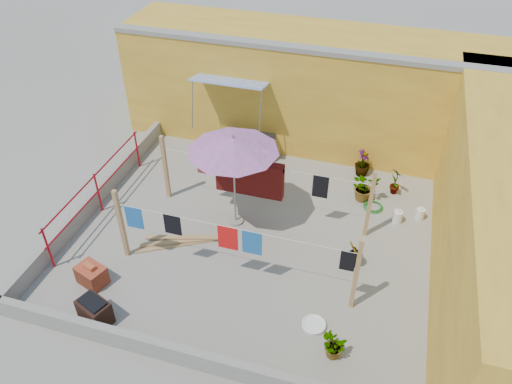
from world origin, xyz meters
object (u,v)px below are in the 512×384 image
brick_stack (92,275)px  water_jug_a (420,214)px  green_hose (373,207)px  brazier (95,311)px  water_jug_b (397,217)px  plant_back_a (364,187)px  outdoor_table (250,137)px  patio_umbrella (233,145)px  white_basin (314,325)px

brick_stack → water_jug_a: 7.68m
green_hose → water_jug_a: bearing=-4.7°
brazier → water_jug_b: brazier is taller
brazier → plant_back_a: 6.96m
green_hose → plant_back_a: bearing=136.4°
outdoor_table → brick_stack: (-1.72, -5.55, -0.38)m
water_jug_a → green_hose: 1.13m
patio_umbrella → brick_stack: size_ratio=3.84×
outdoor_table → white_basin: 6.10m
patio_umbrella → white_basin: 4.07m
white_basin → plant_back_a: bearing=84.7°
green_hose → outdoor_table: bearing=159.7°
green_hose → brick_stack: bearing=-141.9°
patio_umbrella → brazier: bearing=-115.0°
water_jug_b → white_basin: bearing=-109.8°
plant_back_a → brick_stack: bearing=-138.5°
patio_umbrella → white_basin: patio_umbrella is taller
outdoor_table → plant_back_a: plant_back_a is taller
water_jug_a → outdoor_table: bearing=163.2°
water_jug_b → brazier: bearing=-139.0°
patio_umbrella → brazier: size_ratio=3.68×
patio_umbrella → water_jug_b: patio_umbrella is taller
green_hose → white_basin: bearing=-99.9°
brazier → plant_back_a: size_ratio=0.95×
brick_stack → brazier: (0.60, -0.85, 0.05)m
patio_umbrella → outdoor_table: (-0.53, 2.85, -1.59)m
green_hose → plant_back_a: 0.54m
brazier → plant_back_a: plant_back_a is taller
water_jug_a → brazier: bearing=-139.9°
green_hose → plant_back_a: plant_back_a is taller
patio_umbrella → white_basin: (2.43, -2.46, -2.15)m
patio_umbrella → outdoor_table: 3.31m
patio_umbrella → outdoor_table: bearing=100.5°
water_jug_a → patio_umbrella: bearing=-161.6°
green_hose → plant_back_a: size_ratio=0.65×
brick_stack → water_jug_a: brick_stack is taller
white_basin → green_hose: bearing=80.1°
brazier → white_basin: (4.08, 1.09, -0.23)m
patio_umbrella → green_hose: (3.12, 1.51, -2.16)m
brick_stack → green_hose: bearing=38.1°
outdoor_table → brazier: (-1.12, -6.40, -0.33)m
patio_umbrella → brazier: (-1.65, -3.55, -1.92)m
water_jug_a → green_hose: size_ratio=0.66×
water_jug_a → green_hose: bearing=175.3°
brick_stack → plant_back_a: plant_back_a is taller
outdoor_table → white_basin: bearing=-60.9°
outdoor_table → green_hose: (3.65, -1.35, -0.57)m
brazier → water_jug_a: 7.70m
water_jug_b → outdoor_table: bearing=157.9°
patio_umbrella → outdoor_table: patio_umbrella is taller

